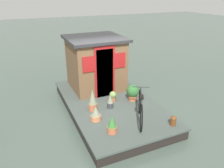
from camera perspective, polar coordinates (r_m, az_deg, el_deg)
ground_plane at (r=7.61m, az=-0.62°, el=-6.84°), size 60.00×60.00×0.00m
houseboat_deck at (r=7.52m, az=-0.62°, el=-5.63°), size 4.83×2.75×0.36m
houseboat_cabin at (r=8.19m, az=-4.31°, el=5.55°), size 1.99×2.02×1.93m
bicycle at (r=6.25m, az=7.46°, el=-6.16°), size 1.51×0.84×0.87m
potted_plant_sage at (r=5.76m, az=0.02°, el=-10.55°), size 0.27×0.27×0.51m
potted_plant_basil at (r=6.93m, az=-0.47°, el=-4.60°), size 0.21×0.21×0.46m
potted_plant_rosemary at (r=6.76m, az=-5.08°, el=-4.28°), size 0.27×0.27×0.70m
potted_plant_fern at (r=6.31m, az=-4.25°, el=-7.77°), size 0.30×0.30×0.43m
potted_plant_geranium at (r=7.39m, az=5.45°, el=-2.08°), size 0.43×0.43×0.56m
potted_plant_succulent at (r=7.32m, az=0.22°, el=-3.11°), size 0.23×0.23×0.36m
mooring_bollard at (r=6.33m, az=15.71°, el=-9.14°), size 0.17×0.17×0.29m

